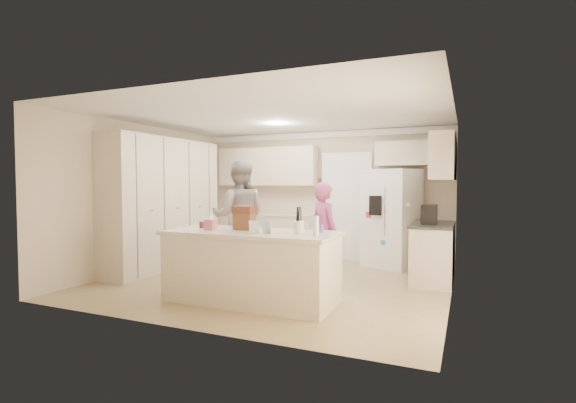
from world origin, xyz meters
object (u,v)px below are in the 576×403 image
at_px(refrigerator, 391,218).
at_px(coffee_maker, 429,215).
at_px(dollhouse_body, 245,222).
at_px(teen_boy, 239,217).
at_px(island_base, 251,268).
at_px(utensil_crock, 299,227).
at_px(tissue_box, 211,225).
at_px(teen_girl, 325,232).

height_order(refrigerator, coffee_maker, refrigerator).
height_order(dollhouse_body, teen_boy, teen_boy).
distance_m(refrigerator, dollhouse_body, 3.26).
xyz_separation_m(coffee_maker, island_base, (-2.05, -1.90, -0.63)).
distance_m(island_base, teen_boy, 1.88).
distance_m(coffee_maker, utensil_crock, 2.32).
bearing_deg(coffee_maker, teen_boy, -172.30).
distance_m(coffee_maker, tissue_box, 3.28).
bearing_deg(teen_girl, island_base, 108.44).
bearing_deg(dollhouse_body, island_base, -33.69).
xyz_separation_m(utensil_crock, teen_boy, (-1.68, 1.43, -0.03)).
bearing_deg(tissue_box, dollhouse_body, 26.57).
relative_size(dollhouse_body, teen_boy, 0.13).
relative_size(refrigerator, utensil_crock, 12.00).
xyz_separation_m(coffee_maker, teen_girl, (-1.52, -0.47, -0.29)).
height_order(tissue_box, dollhouse_body, dollhouse_body).
bearing_deg(island_base, refrigerator, 66.79).
xyz_separation_m(coffee_maker, tissue_box, (-2.60, -2.00, -0.07)).
bearing_deg(refrigerator, island_base, -88.90).
height_order(island_base, utensil_crock, utensil_crock).
bearing_deg(teen_boy, refrigerator, -171.65).
height_order(refrigerator, tissue_box, refrigerator).
bearing_deg(teen_girl, teen_boy, 36.92).
bearing_deg(dollhouse_body, tissue_box, -153.43).
relative_size(coffee_maker, teen_girl, 0.19).
bearing_deg(teen_boy, island_base, 99.80).
xyz_separation_m(refrigerator, coffee_maker, (0.76, -1.12, 0.17)).
relative_size(island_base, teen_girl, 1.41).
bearing_deg(island_base, coffee_maker, 42.83).
height_order(coffee_maker, teen_girl, teen_girl).
xyz_separation_m(tissue_box, dollhouse_body, (0.40, 0.20, 0.04)).
distance_m(utensil_crock, teen_girl, 1.40).
bearing_deg(island_base, dollhouse_body, 146.31).
height_order(island_base, tissue_box, tissue_box).
height_order(refrigerator, utensil_crock, refrigerator).
xyz_separation_m(dollhouse_body, teen_boy, (-0.88, 1.38, -0.07)).
relative_size(refrigerator, teen_boy, 0.93).
distance_m(refrigerator, teen_boy, 2.79).
relative_size(utensil_crock, tissue_box, 1.07).
bearing_deg(refrigerator, teen_girl, -91.31).
height_order(island_base, teen_girl, teen_girl).
distance_m(refrigerator, teen_girl, 1.77).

